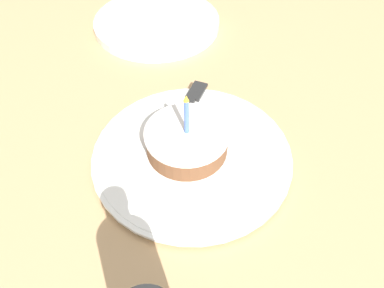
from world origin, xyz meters
The scene contains 5 objects.
ground_plane centered at (0.00, 0.00, -0.02)m, with size 2.40×2.40×0.04m.
plate centered at (-0.02, 0.00, 0.01)m, with size 0.29×0.29×0.01m.
cake_slice centered at (-0.03, 0.00, 0.03)m, with size 0.12×0.12×0.10m.
fork centered at (-0.08, 0.05, 0.02)m, with size 0.08×0.18×0.00m.
side_plate centered at (-0.31, 0.23, 0.01)m, with size 0.26×0.26×0.02m.
Camera 1 is at (0.21, -0.27, 0.43)m, focal length 35.00 mm.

